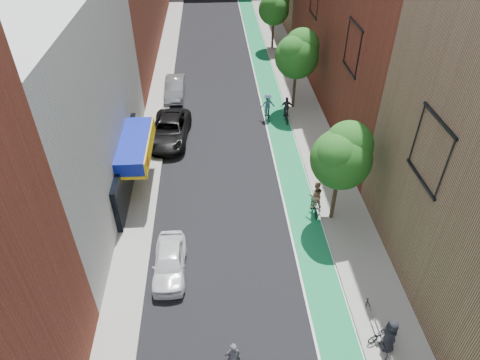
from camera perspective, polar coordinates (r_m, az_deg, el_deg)
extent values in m
cube|color=#147246|center=(39.17, 4.18, 10.86)|extent=(2.00, 68.00, 0.01)
cube|color=gray|center=(39.10, -10.75, 10.34)|extent=(2.00, 68.00, 0.15)
cube|color=gray|center=(39.54, 7.85, 10.98)|extent=(3.00, 68.00, 0.15)
cube|color=silver|center=(27.26, -24.93, 8.80)|extent=(8.00, 20.00, 12.00)
cylinder|color=#332619|center=(25.44, 12.44, -2.32)|extent=(0.24, 0.24, 3.30)
sphere|color=#215316|center=(23.82, 13.31, 2.72)|extent=(3.36, 3.36, 3.36)
sphere|color=#215316|center=(23.78, 14.30, 4.58)|extent=(2.64, 2.64, 2.64)
sphere|color=#215316|center=(23.23, 12.95, 3.24)|extent=(2.40, 2.40, 2.40)
cylinder|color=#332619|center=(36.89, 7.22, 11.87)|extent=(0.24, 0.24, 3.47)
sphere|color=#215316|center=(35.75, 7.58, 16.00)|extent=(3.53, 3.53, 3.53)
sphere|color=#215316|center=(35.83, 8.26, 17.29)|extent=(2.77, 2.77, 2.77)
sphere|color=#215316|center=(35.23, 7.24, 16.58)|extent=(2.52, 2.52, 2.52)
cylinder|color=#332619|center=(49.74, 4.38, 18.80)|extent=(0.24, 0.24, 3.19)
sphere|color=#215316|center=(48.95, 4.53, 21.72)|extent=(3.25, 3.25, 3.25)
sphere|color=#215316|center=(49.10, 5.03, 22.59)|extent=(2.55, 2.55, 2.55)
sphere|color=#215316|center=(48.50, 4.23, 22.15)|extent=(2.32, 2.32, 2.32)
imported|color=white|center=(22.90, -9.38, -10.72)|extent=(1.66, 4.11, 1.40)
imported|color=black|center=(33.03, -9.38, 6.58)|extent=(3.29, 6.21, 1.66)
imported|color=gray|center=(39.56, -8.69, 12.05)|extent=(1.72, 4.74, 1.55)
imported|color=#48474E|center=(18.97, -0.93, -22.44)|extent=(0.69, 0.52, 1.70)
imported|color=black|center=(26.40, 9.91, -3.35)|extent=(0.54, 1.83, 1.10)
imported|color=tan|center=(26.00, 10.03, -1.98)|extent=(0.92, 0.72, 1.87)
imported|color=black|center=(35.48, 6.18, 8.55)|extent=(0.67, 1.83, 0.95)
imported|color=#212229|center=(35.22, 6.24, 9.65)|extent=(1.00, 0.44, 1.70)
imported|color=black|center=(35.63, 3.67, 8.88)|extent=(0.73, 1.72, 1.00)
imported|color=#45647D|center=(35.35, 3.70, 10.06)|extent=(1.29, 0.87, 1.85)
imported|color=black|center=(21.25, 18.49, -18.87)|extent=(1.62, 0.97, 0.80)
imported|color=black|center=(20.67, 19.34, -18.91)|extent=(0.72, 0.98, 1.83)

